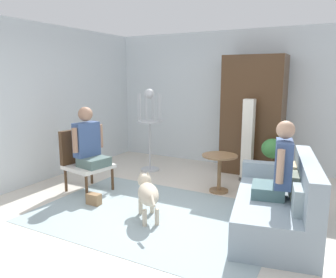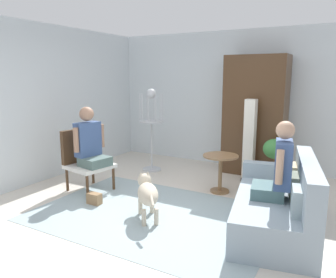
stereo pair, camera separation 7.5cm
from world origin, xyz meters
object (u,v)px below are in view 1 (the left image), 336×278
person_on_armchair (89,142)px  bird_cage_stand (150,124)px  armchair (83,157)px  person_on_couch (279,167)px  round_end_table (219,167)px  potted_plant (272,159)px  armoire_cabinet (253,116)px  dog (148,193)px  column_lamp (248,141)px  handbag (94,199)px  couch (280,205)px

person_on_armchair → bird_cage_stand: size_ratio=0.58×
armchair → person_on_couch: size_ratio=1.07×
person_on_armchair → round_end_table: person_on_armchair is taller
potted_plant → armoire_cabinet: size_ratio=0.37×
dog → bird_cage_stand: 2.27m
dog → person_on_armchair: bearing=162.3°
armchair → dog: 1.58m
round_end_table → potted_plant: potted_plant is taller
person_on_couch → round_end_table: person_on_couch is taller
armchair → potted_plant: 3.10m
person_on_armchair → dog: size_ratio=1.35×
round_end_table → armoire_cabinet: (0.17, 1.30, 0.68)m
person_on_armchair → potted_plant: 3.00m
bird_cage_stand → column_lamp: size_ratio=1.10×
dog → column_lamp: bearing=72.1°
person_on_couch → handbag: (-2.43, -0.42, -0.70)m
armoire_cabinet → handbag: 3.24m
bird_cage_stand → handbag: size_ratio=7.62×
couch → armchair: 3.06m
handbag → person_on_armchair: bearing=135.7°
dog → armoire_cabinet: 2.85m
dog → handbag: dog is taller
armchair → handbag: (0.59, -0.45, -0.46)m
round_end_table → handbag: size_ratio=2.90×
person_on_couch → handbag: person_on_couch is taller
dog → armoire_cabinet: size_ratio=0.31×
handbag → armchair: bearing=142.9°
armchair → person_on_couch: person_on_couch is taller
person_on_couch → person_on_armchair: size_ratio=0.98×
potted_plant → person_on_couch: bearing=-77.0°
couch → person_on_couch: person_on_couch is taller
couch → dog: (-1.55, -0.47, 0.03)m
person_on_armchair → round_end_table: (1.81, 0.94, -0.39)m
round_end_table → handbag: round_end_table is taller
couch → person_on_armchair: 2.93m
column_lamp → armoire_cabinet: armoire_cabinet is taller
person_on_couch → column_lamp: 1.92m
round_end_table → dog: size_ratio=0.88×
armchair → bird_cage_stand: 1.53m
dog → potted_plant: (1.14, 2.09, 0.11)m
armoire_cabinet → potted_plant: bearing=-49.8°
person_on_armchair → column_lamp: column_lamp is taller
person_on_couch → dog: person_on_couch is taller
armoire_cabinet → handbag: size_ratio=10.54×
round_end_table → dog: 1.45m
bird_cage_stand → column_lamp: 1.85m
bird_cage_stand → potted_plant: 2.31m
armoire_cabinet → dog: bearing=-103.5°
dog → bird_cage_stand: size_ratio=0.43×
armchair → armoire_cabinet: 3.13m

